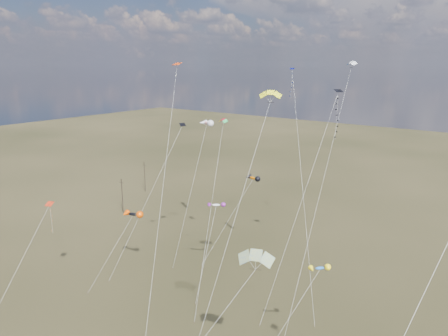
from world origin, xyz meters
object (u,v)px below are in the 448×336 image
Objects in this scene: utility_pole_near at (122,196)px; utility_pole_far at (145,176)px; diamond_black_high at (334,123)px; novelty_black_orange at (132,214)px; parafoil_yellow at (270,94)px.

utility_pole_far is (-8.00, 14.00, 0.00)m from utility_pole_near.
utility_pole_near is 0.27× the size of diamond_black_high.
utility_pole_near and utility_pole_far have the same top height.
diamond_black_high is at bearing 30.61° from novelty_black_orange.
diamond_black_high is (49.20, -1.42, 20.91)m from utility_pole_near.
parafoil_yellow reaches higher than novelty_black_orange.
novelty_black_orange is at bearing -149.39° from diamond_black_high.
novelty_black_orange is (31.48, -30.63, 6.10)m from utility_pole_far.
diamond_black_high is 15.62m from parafoil_yellow.
parafoil_yellow is (-1.70, -14.77, 4.78)m from diamond_black_high.
utility_pole_far is 0.26× the size of parafoil_yellow.
novelty_black_orange is (-24.01, -0.45, -19.59)m from parafoil_yellow.
parafoil_yellow reaches higher than diamond_black_high.
novelty_black_orange is (-25.71, -15.21, -14.81)m from diamond_black_high.
utility_pole_far is 68.20m from parafoil_yellow.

